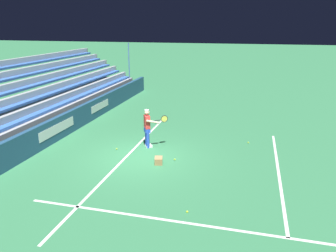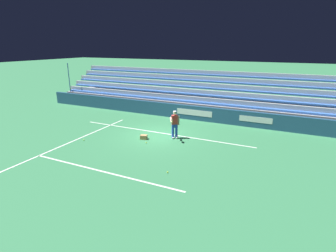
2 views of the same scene
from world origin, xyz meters
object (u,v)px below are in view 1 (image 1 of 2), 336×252
tennis_player (148,128)px  tennis_ball_far_right (175,159)px  tennis_ball_on_baseline (117,149)px  tennis_ball_near_player (248,143)px  ball_box_cardboard (159,161)px  tennis_ball_by_box (187,212)px

tennis_player → tennis_ball_far_right: bearing=52.5°
tennis_ball_on_baseline → tennis_ball_near_player: same height
tennis_player → tennis_ball_on_baseline: size_ratio=25.98×
ball_box_cardboard → tennis_ball_by_box: 3.61m
tennis_ball_far_right → tennis_ball_on_baseline: size_ratio=1.00×
tennis_ball_near_player → tennis_ball_far_right: bearing=-45.8°
tennis_player → tennis_ball_near_player: (-1.59, 4.32, -0.86)m
tennis_ball_near_player → tennis_ball_on_baseline: bearing=-67.8°
tennis_ball_by_box → tennis_ball_near_player: 6.57m
tennis_ball_far_right → tennis_ball_on_baseline: bearing=-100.1°
tennis_ball_on_baseline → ball_box_cardboard: bearing=66.1°
ball_box_cardboard → tennis_ball_far_right: size_ratio=6.06×
tennis_ball_far_right → tennis_ball_near_player: bearing=134.2°
ball_box_cardboard → tennis_ball_on_baseline: size_ratio=6.06×
tennis_player → ball_box_cardboard: 2.04m
tennis_ball_near_player → tennis_ball_by_box: bearing=-14.0°
tennis_ball_by_box → tennis_ball_on_baseline: bearing=-136.2°
ball_box_cardboard → tennis_ball_on_baseline: ball_box_cardboard is taller
tennis_ball_by_box → tennis_ball_on_baseline: same height
tennis_ball_far_right → tennis_ball_on_baseline: same height
tennis_player → tennis_ball_by_box: size_ratio=25.98×
ball_box_cardboard → tennis_ball_far_right: 0.73m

